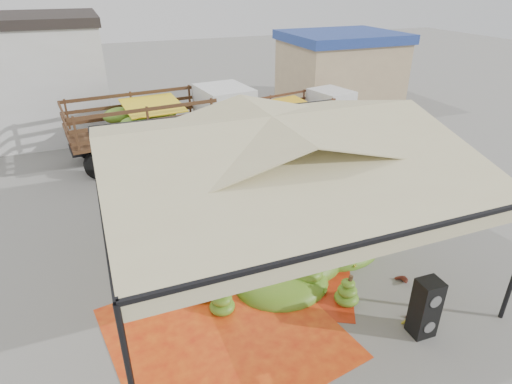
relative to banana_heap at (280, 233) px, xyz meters
name	(u,v)px	position (x,y,z in m)	size (l,w,h in m)	color
ground	(269,258)	(-0.34, -0.12, -0.67)	(90.00, 90.00, 0.00)	slate
canopy_tent	(271,145)	(-0.34, -0.12, 2.63)	(8.10, 8.10, 4.00)	black
building_tan	(340,69)	(9.66, 12.88, 1.40)	(6.30, 5.30, 4.10)	tan
tarp_left	(224,332)	(-2.33, -2.26, -0.67)	(4.58, 4.36, 0.01)	orange
tarp_right	(273,260)	(-0.29, -0.22, -0.67)	(4.11, 4.31, 0.01)	red
banana_heap	(280,233)	(0.00, 0.00, 0.00)	(6.27, 5.15, 1.34)	#40851B
hand_yellow_a	(349,264)	(1.47, -1.26, -0.56)	(0.49, 0.40, 0.22)	gold
hand_yellow_b	(409,324)	(1.49, -3.62, -0.57)	(0.45, 0.37, 0.21)	gold
hand_red_a	(400,280)	(2.30, -2.29, -0.56)	(0.48, 0.39, 0.22)	#5B2214
hand_red_b	(412,318)	(1.69, -3.48, -0.58)	(0.41, 0.33, 0.19)	#562213
hand_green	(320,290)	(0.25, -1.89, -0.58)	(0.42, 0.34, 0.19)	#49831B
hanging_bunches	(220,160)	(-1.30, 1.04, 1.95)	(4.74, 0.24, 0.20)	#4C7E1A
speaker_stack	(425,308)	(1.63, -3.82, 0.02)	(0.51, 0.45, 1.38)	black
banana_leaves	(143,262)	(-3.60, 1.00, -0.67)	(0.96, 1.36, 3.70)	#2C7820
vendor	(210,157)	(-0.43, 5.21, 0.31)	(0.72, 0.47, 1.97)	gray
truck_left	(171,117)	(-1.14, 8.60, 0.94)	(7.83, 3.41, 2.61)	#4F341A
truck_right	(300,112)	(4.84, 8.37, 0.57)	(6.16, 3.20, 2.01)	#52301B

